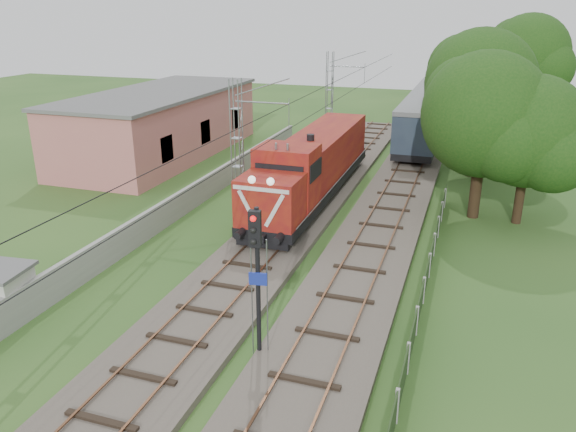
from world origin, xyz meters
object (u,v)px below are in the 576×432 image
(coach_rake, at_px, (455,64))
(relay_hut, at_px, (2,294))
(locomotive, at_px, (312,165))
(signal_post, at_px, (256,259))

(coach_rake, height_order, relay_hut, coach_rake)
(locomotive, xyz_separation_m, signal_post, (2.99, -16.87, 1.50))
(coach_rake, relative_size, relay_hut, 51.77)
(locomotive, height_order, coach_rake, locomotive)
(locomotive, bearing_deg, coach_rake, 85.82)
(coach_rake, height_order, signal_post, signal_post)
(coach_rake, distance_m, signal_post, 85.31)
(signal_post, height_order, relay_hut, signal_post)
(relay_hut, bearing_deg, locomotive, 67.08)
(coach_rake, xyz_separation_m, relay_hut, (-12.40, -85.91, -1.53))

